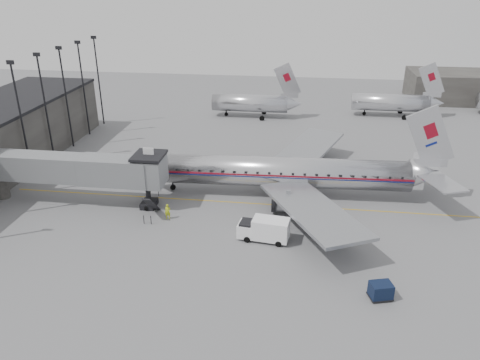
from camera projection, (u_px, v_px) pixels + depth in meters
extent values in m
plane|color=slate|center=(223.00, 227.00, 49.93)|extent=(160.00, 160.00, 0.00)
cube|color=gold|center=(257.00, 204.00, 54.99)|extent=(60.00, 0.15, 0.01)
cube|color=#595C5E|center=(41.00, 167.00, 54.15)|extent=(12.00, 2.80, 3.00)
cube|color=#595C5E|center=(115.00, 171.00, 53.04)|extent=(8.00, 3.00, 3.10)
cube|color=#595C5E|center=(150.00, 171.00, 52.91)|extent=(3.20, 3.60, 3.20)
cube|color=black|center=(149.00, 156.00, 52.14)|extent=(3.40, 3.80, 0.30)
cube|color=white|center=(148.00, 151.00, 51.94)|extent=(1.20, 0.15, 0.80)
cylinder|color=black|center=(148.00, 196.00, 53.76)|extent=(0.56, 0.56, 2.80)
cube|color=black|center=(149.00, 204.00, 54.19)|extent=(1.60, 2.20, 0.70)
cylinder|color=black|center=(146.00, 208.00, 53.31)|extent=(0.30, 0.60, 0.60)
cylinder|color=black|center=(152.00, 200.00, 55.12)|extent=(0.30, 0.60, 0.60)
cylinder|color=#353230|center=(2.00, 187.00, 56.00)|extent=(1.60, 1.60, 2.80)
cube|color=black|center=(152.00, 204.00, 51.51)|extent=(0.90, 3.20, 2.90)
cylinder|color=black|center=(22.00, 122.00, 59.32)|extent=(0.24, 0.24, 15.00)
cube|color=black|center=(10.00, 62.00, 56.27)|extent=(0.90, 0.25, 0.50)
cylinder|color=black|center=(46.00, 110.00, 64.75)|extent=(0.24, 0.24, 15.00)
cube|color=black|center=(36.00, 54.00, 61.71)|extent=(0.90, 0.25, 0.50)
cylinder|color=black|center=(66.00, 99.00, 70.18)|extent=(0.24, 0.24, 15.00)
cube|color=black|center=(59.00, 48.00, 67.14)|extent=(0.90, 0.25, 0.50)
cylinder|color=black|center=(84.00, 90.00, 75.62)|extent=(0.24, 0.24, 15.00)
cube|color=black|center=(77.00, 42.00, 72.57)|extent=(0.90, 0.25, 0.50)
cylinder|color=black|center=(99.00, 82.00, 81.05)|extent=(0.24, 0.24, 15.00)
cube|color=black|center=(93.00, 37.00, 78.01)|extent=(0.90, 0.25, 0.50)
cylinder|color=silver|center=(250.00, 103.00, 87.15)|extent=(14.00, 3.20, 3.20)
cube|color=silver|center=(287.00, 81.00, 84.53)|extent=(5.17, 0.26, 6.52)
cylinder|color=black|center=(226.00, 113.00, 88.56)|extent=(0.24, 0.24, 1.00)
cylinder|color=silver|center=(390.00, 103.00, 87.58)|extent=(14.00, 3.20, 3.20)
cube|color=silver|center=(432.00, 80.00, 84.96)|extent=(5.17, 0.26, 6.52)
cylinder|color=black|center=(364.00, 113.00, 88.99)|extent=(0.24, 0.24, 1.00)
cylinder|color=silver|center=(284.00, 172.00, 56.14)|extent=(29.66, 4.84, 3.64)
cone|color=silver|center=(152.00, 167.00, 57.54)|extent=(3.10, 3.76, 3.64)
cone|color=silver|center=(426.00, 174.00, 54.56)|extent=(4.08, 3.62, 3.46)
cube|color=maroon|center=(284.00, 170.00, 56.04)|extent=(29.66, 4.89, 0.18)
cube|color=navy|center=(284.00, 172.00, 56.14)|extent=(29.66, 4.89, 0.10)
cube|color=silver|center=(430.00, 137.00, 52.75)|extent=(6.05, 0.54, 7.56)
cube|color=gray|center=(306.00, 150.00, 64.07)|extent=(10.85, 16.63, 1.17)
cube|color=gray|center=(312.00, 209.00, 47.95)|extent=(11.84, 16.52, 1.17)
cylinder|color=gray|center=(288.00, 168.00, 61.38)|extent=(3.43, 2.20, 2.07)
cylinder|color=gray|center=(288.00, 203.00, 52.06)|extent=(3.43, 2.20, 2.07)
cylinder|color=black|center=(173.00, 185.00, 58.27)|extent=(0.20, 0.20, 1.28)
cylinder|color=black|center=(299.00, 181.00, 59.22)|extent=(0.26, 0.26, 1.38)
cylinder|color=black|center=(299.00, 183.00, 59.32)|extent=(1.00, 0.38, 0.98)
cylinder|color=black|center=(300.00, 199.00, 54.57)|extent=(0.26, 0.26, 1.38)
cylinder|color=black|center=(300.00, 201.00, 54.67)|extent=(1.00, 0.38, 0.98)
cube|color=white|center=(271.00, 229.00, 46.86)|extent=(3.85, 2.45, 2.11)
cube|color=white|center=(246.00, 229.00, 47.62)|extent=(1.84, 2.10, 1.41)
cube|color=black|center=(246.00, 224.00, 47.37)|extent=(1.41, 1.85, 0.60)
cylinder|color=black|center=(247.00, 239.00, 47.00)|extent=(0.67, 0.33, 0.64)
cylinder|color=black|center=(251.00, 231.00, 48.60)|extent=(0.67, 0.33, 0.64)
cylinder|color=black|center=(279.00, 244.00, 46.24)|extent=(0.67, 0.33, 0.64)
cylinder|color=black|center=(282.00, 235.00, 47.84)|extent=(0.67, 0.33, 0.64)
cube|color=black|center=(381.00, 290.00, 38.69)|extent=(2.07, 1.77, 1.24)
cube|color=black|center=(380.00, 296.00, 38.96)|extent=(2.18, 1.88, 0.11)
cylinder|color=black|center=(374.00, 302.00, 38.41)|extent=(0.29, 0.18, 0.27)
cylinder|color=black|center=(391.00, 300.00, 38.60)|extent=(0.29, 0.18, 0.27)
cylinder|color=black|center=(369.00, 294.00, 39.37)|extent=(0.29, 0.18, 0.27)
cylinder|color=black|center=(385.00, 292.00, 39.56)|extent=(0.29, 0.18, 0.27)
cube|color=silver|center=(331.00, 216.00, 49.92)|extent=(2.67, 2.36, 1.54)
cube|color=black|center=(330.00, 223.00, 50.26)|extent=(2.81, 2.51, 0.13)
cylinder|color=black|center=(320.00, 224.00, 50.16)|extent=(0.36, 0.25, 0.33)
cylinder|color=black|center=(336.00, 228.00, 49.36)|extent=(0.36, 0.25, 0.33)
cylinder|color=black|center=(324.00, 219.00, 51.21)|extent=(0.36, 0.25, 0.33)
cylinder|color=black|center=(340.00, 223.00, 50.40)|extent=(0.36, 0.25, 0.33)
imported|color=#B3C517|center=(168.00, 212.00, 51.29)|extent=(0.69, 0.50, 1.75)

